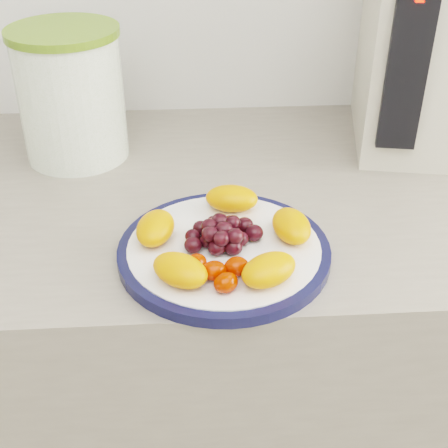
{
  "coord_description": "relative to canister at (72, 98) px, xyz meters",
  "views": [
    {
      "loc": [
        -0.1,
        0.38,
        1.37
      ],
      "look_at": [
        -0.05,
        1.02,
        0.95
      ],
      "focal_mm": 50.0,
      "sensor_mm": 36.0,
      "label": 1
    }
  ],
  "objects": [
    {
      "name": "canister_lid",
      "position": [
        0.0,
        0.0,
        0.1
      ],
      "size": [
        0.19,
        0.19,
        0.01
      ],
      "primitive_type": "cylinder",
      "rotation": [
        0.0,
        0.0,
        -0.1
      ],
      "color": "olive",
      "rests_on": "canister"
    },
    {
      "name": "fruit_plate",
      "position": [
        0.22,
        -0.31,
        -0.07
      ],
      "size": [
        0.23,
        0.23,
        0.04
      ],
      "color": "orange",
      "rests_on": "plate_face"
    },
    {
      "name": "plate_face",
      "position": [
        0.22,
        -0.3,
        -0.09
      ],
      "size": [
        0.25,
        0.25,
        0.02
      ],
      "primitive_type": "cylinder",
      "color": "white",
      "rests_on": "counter"
    },
    {
      "name": "appliance_panel",
      "position": [
        0.5,
        -0.1,
        0.07
      ],
      "size": [
        0.06,
        0.03,
        0.25
      ],
      "primitive_type": "cube",
      "rotation": [
        0.0,
        0.0,
        -0.19
      ],
      "color": "black",
      "rests_on": "appliance_body"
    },
    {
      "name": "counter",
      "position": [
        0.27,
        -0.12,
        -0.55
      ],
      "size": [
        3.5,
        0.6,
        0.9
      ],
      "primitive_type": "cube",
      "color": "gray",
      "rests_on": "floor"
    },
    {
      "name": "plate_rim",
      "position": [
        0.22,
        -0.3,
        -0.09
      ],
      "size": [
        0.27,
        0.27,
        0.01
      ],
      "primitive_type": "cylinder",
      "color": "#0E1236",
      "rests_on": "counter"
    },
    {
      "name": "appliance_led",
      "position": [
        0.49,
        -0.11,
        0.17
      ],
      "size": [
        0.01,
        0.01,
        0.01
      ],
      "primitive_type": "cube",
      "rotation": [
        0.0,
        0.0,
        -0.19
      ],
      "color": "#FF0C05",
      "rests_on": "appliance_panel"
    },
    {
      "name": "cabinet_face",
      "position": [
        0.27,
        -0.12,
        -0.58
      ],
      "size": [
        3.48,
        0.58,
        0.84
      ],
      "primitive_type": "cube",
      "color": "#845F4B",
      "rests_on": "floor"
    },
    {
      "name": "appliance_body",
      "position": [
        0.57,
        0.03,
        0.07
      ],
      "size": [
        0.24,
        0.3,
        0.33
      ],
      "primitive_type": "cube",
      "rotation": [
        0.0,
        0.0,
        -0.19
      ],
      "color": "beige",
      "rests_on": "counter"
    },
    {
      "name": "canister",
      "position": [
        0.0,
        0.0,
        0.0
      ],
      "size": [
        0.18,
        0.18,
        0.2
      ],
      "primitive_type": "cylinder",
      "rotation": [
        0.0,
        0.0,
        -0.1
      ],
      "color": "#476F19",
      "rests_on": "counter"
    }
  ]
}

